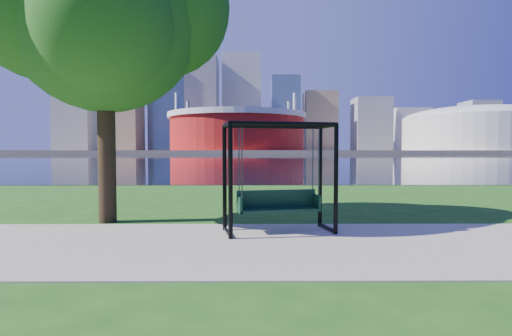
{
  "coord_description": "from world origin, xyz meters",
  "views": [
    {
      "loc": [
        -0.1,
        -7.56,
        1.7
      ],
      "look_at": [
        -0.05,
        0.0,
        1.38
      ],
      "focal_mm": 28.0,
      "sensor_mm": 36.0,
      "label": 1
    }
  ],
  "objects": [
    {
      "name": "path",
      "position": [
        0.0,
        -0.5,
        0.01
      ],
      "size": [
        120.0,
        4.0,
        0.03
      ],
      "primitive_type": "cube",
      "color": "#9E937F",
      "rests_on": "ground"
    },
    {
      "name": "skyline",
      "position": [
        -4.27,
        319.39,
        35.89
      ],
      "size": [
        392.0,
        66.0,
        96.5
      ],
      "color": "gray",
      "rests_on": "far_bank"
    },
    {
      "name": "swing",
      "position": [
        0.42,
        0.63,
        1.1
      ],
      "size": [
        2.36,
        1.38,
        2.27
      ],
      "rotation": [
        0.0,
        0.0,
        0.2
      ],
      "color": "black",
      "rests_on": "ground"
    },
    {
      "name": "stadium",
      "position": [
        -10.0,
        235.0,
        14.23
      ],
      "size": [
        83.0,
        83.0,
        32.0
      ],
      "color": "maroon",
      "rests_on": "far_bank"
    },
    {
      "name": "arena",
      "position": [
        135.0,
        235.0,
        15.87
      ],
      "size": [
        84.0,
        84.0,
        26.56
      ],
      "color": "beige",
      "rests_on": "far_bank"
    },
    {
      "name": "river",
      "position": [
        0.0,
        102.0,
        0.01
      ],
      "size": [
        900.0,
        180.0,
        0.02
      ],
      "primitive_type": "cube",
      "color": "black",
      "rests_on": "ground"
    },
    {
      "name": "ground",
      "position": [
        0.0,
        0.0,
        0.0
      ],
      "size": [
        900.0,
        900.0,
        0.0
      ],
      "primitive_type": "plane",
      "color": "#1E5114",
      "rests_on": "ground"
    },
    {
      "name": "park_tree",
      "position": [
        -3.63,
        1.98,
        4.99
      ],
      "size": [
        5.79,
        5.23,
        7.19
      ],
      "color": "black",
      "rests_on": "ground"
    },
    {
      "name": "far_bank",
      "position": [
        0.0,
        306.0,
        1.0
      ],
      "size": [
        900.0,
        228.0,
        2.0
      ],
      "primitive_type": "cube",
      "color": "#937F60",
      "rests_on": "ground"
    }
  ]
}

